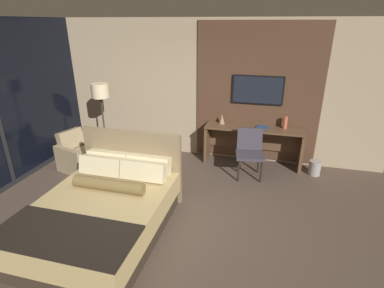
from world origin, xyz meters
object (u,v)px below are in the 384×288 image
at_px(armchair_by_window, 81,156).
at_px(waste_bin, 315,168).
at_px(desk, 253,139).
at_px(tv, 258,90).
at_px(desk_chair, 250,149).
at_px(bed, 104,210).
at_px(book, 263,127).
at_px(floor_lamp, 101,97).
at_px(vase_short, 222,119).
at_px(vase_tall, 285,123).

distance_m(armchair_by_window, waste_bin, 4.55).
relative_size(desk, tv, 1.94).
relative_size(desk_chair, armchair_by_window, 1.02).
height_order(bed, book, bed).
height_order(armchair_by_window, floor_lamp, floor_lamp).
relative_size(bed, floor_lamp, 1.35).
relative_size(desk, floor_lamp, 1.20).
relative_size(bed, waste_bin, 7.71).
bearing_deg(waste_bin, desk, 171.36).
relative_size(tv, vase_short, 5.06).
relative_size(desk_chair, book, 3.71).
distance_m(vase_short, waste_bin, 2.02).
xyz_separation_m(desk_chair, floor_lamp, (-2.99, 0.01, 0.80)).
bearing_deg(desk_chair, waste_bin, 4.88).
relative_size(vase_short, waste_bin, 0.70).
bearing_deg(desk_chair, book, 59.09).
relative_size(tv, armchair_by_window, 1.12).
xyz_separation_m(bed, book, (1.97, 2.68, 0.48)).
bearing_deg(bed, waste_bin, 39.78).
bearing_deg(vase_short, desk_chair, -41.74).
height_order(desk, tv, tv).
distance_m(bed, floor_lamp, 2.70).
bearing_deg(waste_bin, book, 170.51).
height_order(floor_lamp, vase_short, floor_lamp).
height_order(bed, tv, tv).
xyz_separation_m(tv, floor_lamp, (-3.02, -0.66, -0.16)).
bearing_deg(desk, desk_chair, -93.32).
xyz_separation_m(vase_tall, waste_bin, (0.62, -0.25, -0.77)).
xyz_separation_m(desk, vase_tall, (0.58, 0.06, 0.37)).
xyz_separation_m(bed, floor_lamp, (-1.21, 2.19, 1.00)).
height_order(tv, vase_tall, tv).
relative_size(desk, waste_bin, 6.83).
xyz_separation_m(armchair_by_window, vase_tall, (3.85, 1.11, 0.66)).
bearing_deg(armchair_by_window, tv, -52.92).
height_order(desk, armchair_by_window, desk).
bearing_deg(bed, book, 53.64).
distance_m(bed, tv, 3.58).
bearing_deg(bed, desk, 56.04).
height_order(desk_chair, vase_tall, vase_tall).
distance_m(bed, desk, 3.24).
distance_m(book, waste_bin, 1.25).
xyz_separation_m(bed, armchair_by_window, (-1.46, 1.64, -0.07)).
bearing_deg(desk, armchair_by_window, -162.24).
height_order(bed, desk_chair, bed).
relative_size(floor_lamp, waste_bin, 5.70).
bearing_deg(desk_chair, bed, -138.85).
bearing_deg(floor_lamp, desk, 9.20).
bearing_deg(book, tv, 131.42).
distance_m(desk, vase_short, 0.75).
relative_size(armchair_by_window, floor_lamp, 0.55).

